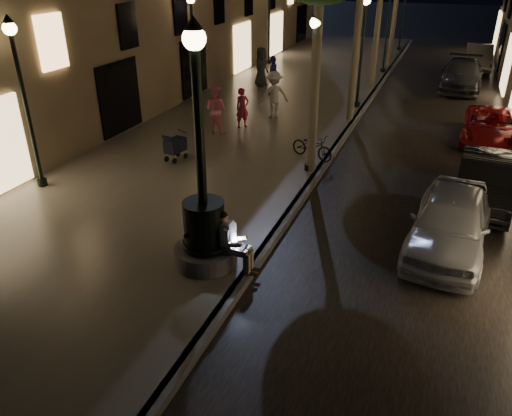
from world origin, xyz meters
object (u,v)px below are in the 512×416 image
at_px(car_third, 492,127).
at_px(stroller, 175,145).
at_px(lamp_left_a, 21,83).
at_px(car_second, 485,180).
at_px(fountain_lamppost, 204,222).
at_px(seated_man_laptop, 230,239).
at_px(lamp_left_b, 193,34).
at_px(lamp_curb_b, 363,36).
at_px(car_fifth, 478,57).
at_px(pedestrian_pink, 216,110).
at_px(bicycle, 312,146).
at_px(pedestrian_dark, 261,67).
at_px(pedestrian_blue, 273,75).
at_px(lamp_left_c, 269,12).
at_px(car_front, 450,222).
at_px(pedestrian_white, 274,95).
at_px(car_rear, 462,75).
at_px(pedestrian_red, 242,108).
at_px(lamp_curb_c, 389,17).
at_px(lamp_curb_a, 314,74).

bearing_deg(car_third, stroller, -144.58).
height_order(lamp_left_a, car_second, lamp_left_a).
xyz_separation_m(fountain_lamppost, seated_man_laptop, (0.61, 0.00, -0.29)).
distance_m(lamp_left_b, car_second, 13.88).
bearing_deg(lamp_curb_b, seated_man_laptop, -90.36).
bearing_deg(seated_man_laptop, car_second, 48.82).
xyz_separation_m(car_fifth, pedestrian_pink, (-9.51, -17.54, 0.39)).
distance_m(seated_man_laptop, bicycle, 7.06).
relative_size(stroller, car_third, 0.24).
distance_m(lamp_left_a, car_fifth, 26.96).
bearing_deg(lamp_curb_b, car_third, -24.17).
relative_size(lamp_left_a, pedestrian_dark, 2.47).
height_order(pedestrian_pink, pedestrian_blue, pedestrian_blue).
bearing_deg(lamp_left_c, car_third, -39.72).
relative_size(lamp_left_b, car_front, 1.12).
xyz_separation_m(car_front, pedestrian_white, (-7.25, 8.14, 0.43)).
height_order(car_rear, pedestrian_red, pedestrian_red).
relative_size(lamp_curb_b, lamp_curb_c, 1.00).
xyz_separation_m(lamp_left_b, car_second, (12.24, -6.03, -2.55)).
xyz_separation_m(fountain_lamppost, pedestrian_pink, (-3.64, 8.34, -0.10)).
bearing_deg(car_fifth, lamp_left_b, -131.74).
bearing_deg(car_front, lamp_curb_c, 107.71).
xyz_separation_m(seated_man_laptop, car_second, (5.22, 5.97, -0.24)).
xyz_separation_m(lamp_left_a, pedestrian_dark, (1.67, 14.17, -2.06)).
bearing_deg(pedestrian_dark, lamp_curb_a, -140.60).
bearing_deg(car_fifth, pedestrian_red, -118.36).
bearing_deg(car_front, pedestrian_white, 136.69).
bearing_deg(lamp_curb_a, lamp_left_a, -150.60).
bearing_deg(pedestrian_pink, bicycle, 170.73).
relative_size(fountain_lamppost, pedestrian_blue, 2.81).
xyz_separation_m(lamp_curb_c, pedestrian_dark, (-5.43, -5.83, -2.06)).
height_order(pedestrian_white, pedestrian_dark, pedestrian_dark).
xyz_separation_m(car_fifth, pedestrian_red, (-8.84, -16.54, 0.26)).
bearing_deg(stroller, car_second, 15.71).
xyz_separation_m(stroller, car_second, (9.52, 0.75, -0.04)).
bearing_deg(pedestrian_red, seated_man_laptop, -119.66).
relative_size(car_front, pedestrian_pink, 2.35).
distance_m(stroller, car_third, 11.72).
xyz_separation_m(pedestrian_pink, pedestrian_blue, (0.04, 6.44, 0.01)).
bearing_deg(car_second, fountain_lamppost, -130.79).
bearing_deg(bicycle, lamp_curb_b, 19.01).
bearing_deg(car_front, lamp_left_b, 146.42).
height_order(lamp_curb_c, car_rear, lamp_curb_c).
bearing_deg(pedestrian_dark, pedestrian_red, -154.21).
relative_size(fountain_lamppost, lamp_left_c, 1.08).
height_order(lamp_left_b, car_second, lamp_left_b).
relative_size(pedestrian_pink, pedestrian_white, 0.95).
distance_m(car_front, bicycle, 6.12).
distance_m(lamp_curb_c, car_second, 17.02).
height_order(lamp_left_b, car_third, lamp_left_b).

